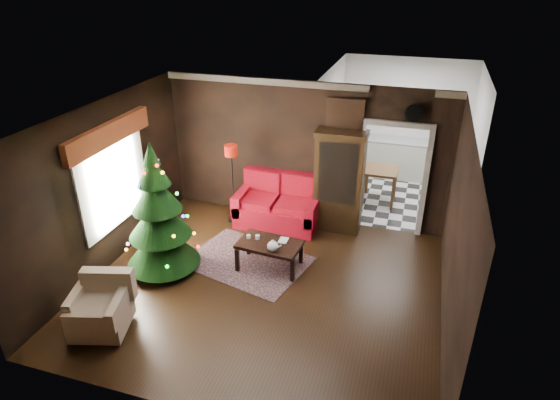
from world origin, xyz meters
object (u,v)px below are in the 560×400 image
(armchair, at_px, (99,305))
(kitchen_table, at_px, (380,185))
(loveseat, at_px, (278,202))
(christmas_tree, at_px, (158,214))
(floor_lamp, at_px, (233,184))
(wall_clock, at_px, (414,113))
(coffee_table, at_px, (270,255))
(teapot, at_px, (273,246))
(curio_cabinet, at_px, (339,184))

(armchair, bearing_deg, kitchen_table, 43.05)
(armchair, relative_size, kitchen_table, 1.05)
(loveseat, distance_m, christmas_tree, 2.53)
(floor_lamp, height_order, armchair, floor_lamp)
(floor_lamp, height_order, wall_clock, wall_clock)
(coffee_table, bearing_deg, kitchen_table, 64.60)
(wall_clock, height_order, kitchen_table, wall_clock)
(coffee_table, height_order, teapot, teapot)
(christmas_tree, bearing_deg, armchair, -92.20)
(floor_lamp, xyz_separation_m, teapot, (1.32, -1.55, -0.25))
(floor_lamp, bearing_deg, coffee_table, -48.14)
(armchair, xyz_separation_m, teapot, (1.90, 1.98, 0.12))
(christmas_tree, height_order, teapot, christmas_tree)
(coffee_table, height_order, kitchen_table, kitchen_table)
(coffee_table, bearing_deg, christmas_tree, -161.87)
(loveseat, xyz_separation_m, coffee_table, (0.32, -1.48, -0.25))
(loveseat, height_order, armchair, loveseat)
(teapot, height_order, wall_clock, wall_clock)
(coffee_table, bearing_deg, teapot, -59.89)
(loveseat, relative_size, coffee_table, 1.62)
(coffee_table, bearing_deg, wall_clock, 42.68)
(wall_clock, relative_size, kitchen_table, 0.43)
(coffee_table, distance_m, kitchen_table, 3.46)
(loveseat, xyz_separation_m, kitchen_table, (1.80, 1.65, -0.12))
(kitchen_table, bearing_deg, curio_cabinet, -114.44)
(christmas_tree, bearing_deg, wall_clock, 33.05)
(loveseat, xyz_separation_m, christmas_tree, (-1.39, -2.04, 0.55))
(wall_clock, bearing_deg, curio_cabinet, -171.47)
(wall_clock, bearing_deg, armchair, -133.06)
(floor_lamp, xyz_separation_m, wall_clock, (3.23, 0.54, 1.55))
(curio_cabinet, bearing_deg, coffee_table, -116.19)
(loveseat, xyz_separation_m, teapot, (0.44, -1.70, 0.08))
(loveseat, xyz_separation_m, armchair, (-1.46, -3.67, -0.04))
(loveseat, height_order, wall_clock, wall_clock)
(floor_lamp, height_order, christmas_tree, christmas_tree)
(loveseat, height_order, christmas_tree, christmas_tree)
(armchair, height_order, wall_clock, wall_clock)
(wall_clock, bearing_deg, coffee_table, -137.32)
(armchair, bearing_deg, curio_cabinet, 40.70)
(christmas_tree, distance_m, kitchen_table, 4.92)
(teapot, bearing_deg, wall_clock, 47.71)
(curio_cabinet, relative_size, floor_lamp, 1.19)
(christmas_tree, xyz_separation_m, coffee_table, (1.71, 0.56, -0.80))
(curio_cabinet, height_order, armchair, curio_cabinet)
(floor_lamp, bearing_deg, kitchen_table, 33.75)
(floor_lamp, distance_m, christmas_tree, 1.98)
(wall_clock, bearing_deg, floor_lamp, -170.49)
(loveseat, relative_size, floor_lamp, 1.06)
(floor_lamp, bearing_deg, loveseat, 9.11)
(coffee_table, relative_size, teapot, 5.10)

